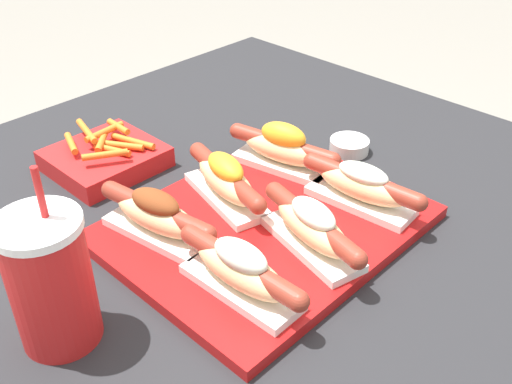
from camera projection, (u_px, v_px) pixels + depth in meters
name	position (u px, v px, depth m)	size (l,w,h in m)	color
patio_table	(272.00, 363.00, 1.11)	(1.09, 1.16, 0.69)	#232326
serving_tray	(266.00, 225.00, 0.87)	(0.43, 0.35, 0.02)	#B71414
hot_dog_0	(241.00, 270.00, 0.73)	(0.06, 0.21, 0.07)	white
hot_dog_1	(312.00, 227.00, 0.80)	(0.10, 0.20, 0.07)	white
hot_dog_2	(362.00, 185.00, 0.88)	(0.07, 0.21, 0.07)	white
hot_dog_3	(157.00, 215.00, 0.82)	(0.08, 0.21, 0.07)	white
hot_dog_4	(226.00, 180.00, 0.89)	(0.10, 0.20, 0.07)	white
hot_dog_5	(283.00, 148.00, 0.97)	(0.09, 0.20, 0.08)	white
sauce_bowl	(349.00, 145.00, 1.06)	(0.07, 0.07, 0.02)	silver
drink_cup	(51.00, 281.00, 0.66)	(0.10, 0.10, 0.23)	red
fries_basket	(106.00, 157.00, 1.01)	(0.17, 0.17, 0.06)	red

